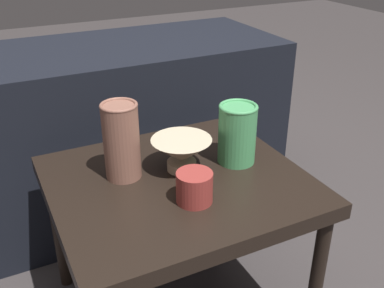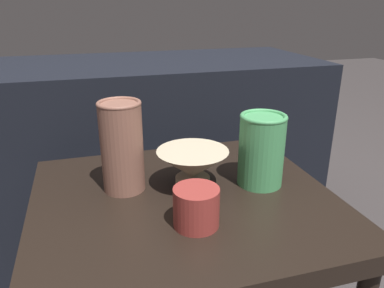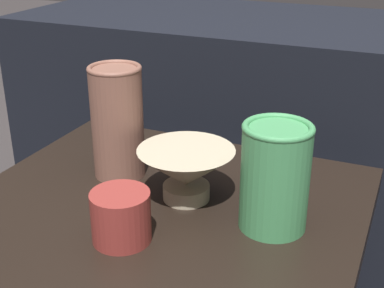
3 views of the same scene
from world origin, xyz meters
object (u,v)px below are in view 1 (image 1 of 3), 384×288
at_px(vase_colorful_right, 237,133).
at_px(cup, 194,187).
at_px(bowl, 182,152).
at_px(vase_textured_left, 121,140).

distance_m(vase_colorful_right, cup, 0.22).
height_order(bowl, vase_colorful_right, vase_colorful_right).
height_order(vase_textured_left, vase_colorful_right, vase_textured_left).
relative_size(vase_textured_left, cup, 2.33).
distance_m(vase_textured_left, cup, 0.22).
distance_m(bowl, cup, 0.15).
bearing_deg(bowl, vase_textured_left, 166.21).
bearing_deg(vase_textured_left, cup, -58.68).
bearing_deg(cup, vase_colorful_right, 33.08).
relative_size(bowl, vase_colorful_right, 0.96).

